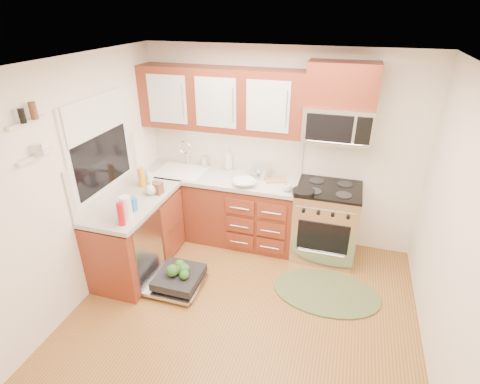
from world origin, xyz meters
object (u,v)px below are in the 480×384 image
(range, at_px, (325,222))
(cup, at_px, (287,188))
(stock_pot, at_px, (262,172))
(paper_towel_roll, at_px, (126,208))
(upper_cabinets, at_px, (221,100))
(cutting_board, at_px, (276,180))
(bowl_a, at_px, (244,183))
(bowl_b, at_px, (259,172))
(dishwasher, at_px, (176,279))
(microwave, at_px, (338,124))
(skillet, at_px, (303,192))
(sink, at_px, (182,180))
(rug, at_px, (326,292))

(range, relative_size, cup, 8.15)
(stock_pot, bearing_deg, paper_towel_roll, -127.88)
(upper_cabinets, relative_size, cup, 17.60)
(range, xyz_separation_m, stock_pot, (-0.86, 0.12, 0.52))
(cutting_board, xyz_separation_m, bowl_a, (-0.35, -0.25, 0.02))
(bowl_a, bearing_deg, bowl_b, 74.37)
(upper_cabinets, distance_m, range, 1.99)
(paper_towel_roll, distance_m, cup, 1.84)
(dishwasher, distance_m, paper_towel_roll, 1.05)
(microwave, relative_size, stock_pot, 3.44)
(paper_towel_roll, relative_size, bowl_a, 0.91)
(skillet, xyz_separation_m, cup, (-0.20, 0.07, -0.00))
(microwave, distance_m, cutting_board, 1.02)
(sink, bearing_deg, microwave, 3.85)
(sink, distance_m, rug, 2.32)
(stock_pot, xyz_separation_m, bowl_a, (-0.15, -0.30, -0.03))
(sink, distance_m, skillet, 1.68)
(range, distance_m, rug, 0.89)
(sink, height_order, bowl_a, bowl_a)
(sink, bearing_deg, dishwasher, -70.80)
(dishwasher, distance_m, skillet, 1.77)
(bowl_b, bearing_deg, rug, -41.79)
(range, bearing_deg, dishwasher, -143.73)
(upper_cabinets, xyz_separation_m, range, (1.41, -0.15, -1.40))
(stock_pot, bearing_deg, skillet, -32.95)
(cup, bearing_deg, dishwasher, -138.13)
(microwave, height_order, bowl_a, microwave)
(bowl_a, bearing_deg, skillet, -5.47)
(rug, distance_m, cup, 1.27)
(upper_cabinets, xyz_separation_m, dishwasher, (-0.13, -1.27, -1.77))
(cutting_board, height_order, paper_towel_roll, paper_towel_roll)
(microwave, bearing_deg, paper_towel_roll, -144.31)
(range, height_order, bowl_b, bowl_b)
(skillet, distance_m, paper_towel_roll, 1.96)
(upper_cabinets, bearing_deg, cutting_board, -5.47)
(cutting_board, xyz_separation_m, cup, (0.19, -0.25, 0.04))
(stock_pot, height_order, cup, stock_pot)
(rug, relative_size, stock_pot, 5.37)
(dishwasher, bearing_deg, stock_pot, 61.41)
(upper_cabinets, bearing_deg, range, -5.89)
(upper_cabinets, bearing_deg, cup, -19.36)
(paper_towel_roll, xyz_separation_m, bowl_b, (1.04, 1.45, -0.09))
(sink, height_order, skillet, skillet)
(paper_towel_roll, bearing_deg, range, 33.30)
(stock_pot, bearing_deg, upper_cabinets, 177.78)
(rug, xyz_separation_m, cup, (-0.60, 0.57, 0.96))
(cutting_board, height_order, bowl_b, bowl_b)
(paper_towel_roll, bearing_deg, sink, 89.17)
(upper_cabinets, bearing_deg, sink, -163.55)
(dishwasher, xyz_separation_m, rug, (1.66, 0.38, -0.09))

